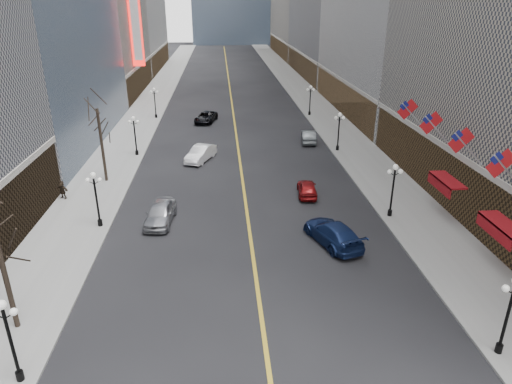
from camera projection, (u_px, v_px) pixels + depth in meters
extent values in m
cube|color=gray|center=(318.00, 109.00, 74.88)|extent=(6.00, 230.00, 0.15)
cube|color=gray|center=(145.00, 112.00, 72.87)|extent=(6.00, 230.00, 0.15)
cube|color=gold|center=(231.00, 99.00, 83.08)|extent=(0.25, 200.00, 0.02)
cube|color=#483A30|center=(477.00, 191.00, 36.57)|extent=(2.80, 41.00, 5.00)
cube|color=#483A30|center=(349.00, 96.00, 72.37)|extent=(2.80, 35.00, 5.00)
cube|color=#483A30|center=(306.00, 64.00, 107.25)|extent=(2.80, 39.00, 5.00)
cube|color=#483A30|center=(282.00, 47.00, 146.72)|extent=(2.80, 45.00, 5.00)
cube|color=#483A30|center=(134.00, 79.00, 87.18)|extent=(2.80, 29.00, 5.00)
cube|color=#483A30|center=(156.00, 58.00, 118.39)|extent=(2.80, 37.00, 5.00)
cylinder|color=black|center=(499.00, 348.00, 23.19)|extent=(0.36, 0.36, 0.50)
cylinder|color=black|center=(506.00, 320.00, 22.51)|extent=(0.16, 0.16, 4.00)
sphere|color=white|center=(506.00, 288.00, 21.73)|extent=(0.36, 0.36, 0.36)
cylinder|color=black|center=(390.00, 213.00, 37.88)|extent=(0.36, 0.36, 0.50)
cylinder|color=black|center=(392.00, 193.00, 37.19)|extent=(0.16, 0.16, 4.00)
sphere|color=white|center=(396.00, 167.00, 36.29)|extent=(0.44, 0.44, 0.44)
sphere|color=white|center=(390.00, 172.00, 36.42)|extent=(0.36, 0.36, 0.36)
sphere|color=white|center=(400.00, 171.00, 36.48)|extent=(0.36, 0.36, 0.36)
cylinder|color=black|center=(337.00, 148.00, 54.40)|extent=(0.36, 0.36, 0.50)
cylinder|color=black|center=(338.00, 134.00, 53.71)|extent=(0.16, 0.16, 4.00)
sphere|color=white|center=(340.00, 114.00, 52.82)|extent=(0.44, 0.44, 0.44)
sphere|color=white|center=(336.00, 118.00, 52.94)|extent=(0.36, 0.36, 0.36)
sphere|color=white|center=(343.00, 118.00, 53.01)|extent=(0.36, 0.36, 0.36)
cylinder|color=black|center=(309.00, 113.00, 70.92)|extent=(0.36, 0.36, 0.50)
cylinder|color=black|center=(310.00, 102.00, 70.24)|extent=(0.16, 0.16, 4.00)
sphere|color=white|center=(311.00, 87.00, 69.34)|extent=(0.44, 0.44, 0.44)
sphere|color=white|center=(308.00, 90.00, 69.46)|extent=(0.36, 0.36, 0.36)
sphere|color=white|center=(313.00, 90.00, 69.53)|extent=(0.36, 0.36, 0.36)
cylinder|color=black|center=(20.00, 376.00, 21.50)|extent=(0.36, 0.36, 0.50)
cylinder|color=black|center=(12.00, 346.00, 20.82)|extent=(0.16, 0.16, 4.00)
sphere|color=white|center=(1.00, 305.00, 19.92)|extent=(0.44, 0.44, 0.44)
sphere|color=white|center=(14.00, 312.00, 20.11)|extent=(0.36, 0.36, 0.36)
cylinder|color=black|center=(100.00, 223.00, 36.19)|extent=(0.36, 0.36, 0.50)
cylinder|color=black|center=(97.00, 203.00, 35.50)|extent=(0.16, 0.16, 4.00)
sphere|color=white|center=(93.00, 175.00, 34.61)|extent=(0.44, 0.44, 0.44)
sphere|color=white|center=(88.00, 180.00, 34.73)|extent=(0.36, 0.36, 0.36)
sphere|color=white|center=(100.00, 180.00, 34.79)|extent=(0.36, 0.36, 0.36)
cylinder|color=black|center=(137.00, 153.00, 52.71)|extent=(0.36, 0.36, 0.50)
cylinder|color=black|center=(135.00, 138.00, 52.03)|extent=(0.16, 0.16, 4.00)
sphere|color=white|center=(133.00, 118.00, 51.13)|extent=(0.44, 0.44, 0.44)
sphere|color=white|center=(130.00, 122.00, 51.25)|extent=(0.36, 0.36, 0.36)
sphere|color=white|center=(138.00, 122.00, 51.32)|extent=(0.36, 0.36, 0.36)
cylinder|color=black|center=(156.00, 116.00, 69.23)|extent=(0.36, 0.36, 0.50)
cylinder|color=black|center=(155.00, 105.00, 68.55)|extent=(0.16, 0.16, 4.00)
sphere|color=white|center=(154.00, 89.00, 67.65)|extent=(0.44, 0.44, 0.44)
sphere|color=white|center=(151.00, 92.00, 67.77)|extent=(0.36, 0.36, 0.36)
sphere|color=white|center=(157.00, 92.00, 67.84)|extent=(0.36, 0.36, 0.36)
cylinder|color=#B2B2B7|center=(509.00, 173.00, 28.32)|extent=(2.49, 0.12, 2.49)
cube|color=red|center=(501.00, 163.00, 28.02)|extent=(1.94, 0.04, 1.94)
cube|color=navy|center=(497.00, 158.00, 27.86)|extent=(0.88, 0.06, 0.88)
cylinder|color=#B2B2B7|center=(468.00, 149.00, 32.91)|extent=(2.49, 0.12, 2.49)
cube|color=red|center=(461.00, 140.00, 32.61)|extent=(1.94, 0.04, 1.94)
cube|color=navy|center=(457.00, 136.00, 32.45)|extent=(0.88, 0.06, 0.88)
cylinder|color=#B2B2B7|center=(438.00, 131.00, 37.50)|extent=(2.49, 0.12, 2.49)
cube|color=red|center=(431.00, 123.00, 37.20)|extent=(1.94, 0.04, 1.94)
cube|color=navy|center=(428.00, 119.00, 37.04)|extent=(0.88, 0.06, 0.88)
cylinder|color=#B2B2B7|center=(414.00, 116.00, 42.09)|extent=(2.49, 0.12, 2.49)
cube|color=red|center=(408.00, 109.00, 41.79)|extent=(1.94, 0.04, 1.94)
cube|color=navy|center=(404.00, 106.00, 41.63)|extent=(0.88, 0.06, 0.88)
cube|color=maroon|center=(504.00, 225.00, 29.76)|extent=(1.40, 4.00, 0.15)
cube|color=maroon|center=(494.00, 230.00, 29.87)|extent=(0.10, 4.00, 0.90)
cube|color=maroon|center=(448.00, 180.00, 37.10)|extent=(1.40, 4.00, 0.15)
cube|color=maroon|center=(439.00, 185.00, 37.21)|extent=(0.10, 4.00, 0.90)
cube|color=red|center=(136.00, 30.00, 77.26)|extent=(2.00, 0.50, 12.00)
cube|color=white|center=(136.00, 30.00, 77.26)|extent=(1.40, 0.55, 10.00)
cylinder|color=#2D231C|center=(4.00, 270.00, 23.74)|extent=(0.28, 0.28, 7.20)
cylinder|color=#2D231C|center=(102.00, 146.00, 43.94)|extent=(0.28, 0.28, 7.20)
imported|color=#9FA1A7|center=(160.00, 213.00, 36.80)|extent=(2.51, 5.23, 1.72)
imported|color=white|center=(201.00, 154.00, 50.99)|extent=(3.65, 5.40, 1.68)
imported|color=black|center=(206.00, 117.00, 67.04)|extent=(3.73, 5.87, 1.51)
imported|color=navy|center=(333.00, 233.00, 33.67)|extent=(4.12, 6.29, 1.69)
imported|color=maroon|center=(307.00, 188.00, 42.00)|extent=(2.07, 4.31, 1.42)
imported|color=#565C5F|center=(308.00, 136.00, 57.60)|extent=(2.21, 4.91, 1.56)
imported|color=black|center=(62.00, 190.00, 40.94)|extent=(1.57, 1.09, 1.66)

